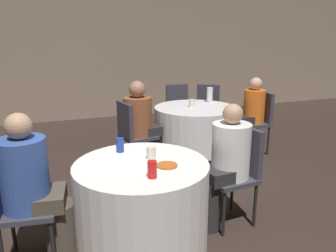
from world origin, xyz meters
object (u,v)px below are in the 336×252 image
object	(u,v)px
person_orange_shirt	(249,116)
bottle_far	(210,95)
table_far	(195,132)
pizza_plate_near	(167,166)
chair_far_east	(259,116)
person_floral_shirt	(143,124)
soda_can_red	(152,169)
chair_far_north	(178,106)
chair_far_west	(132,130)
soda_can_blue	(120,145)
chair_far_northeast	(207,106)
table_near	(142,206)
chair_near_west	(13,198)
person_white_shirt	(223,166)
chair_near_east	(238,166)
person_blue_shirt	(36,189)

from	to	relation	value
person_orange_shirt	bottle_far	distance (m)	0.65
table_far	pizza_plate_near	size ratio (longest dim) A/B	4.80
table_far	bottle_far	xyz separation A→B (m)	(0.34, 0.24, 0.48)
chair_far_east	person_floral_shirt	distance (m)	1.79
person_floral_shirt	soda_can_red	distance (m)	1.97
chair_far_north	chair_far_west	size ratio (longest dim) A/B	1.00
soda_can_blue	chair_far_northeast	bearing A→B (deg)	48.65
table_near	soda_can_blue	xyz separation A→B (m)	(-0.09, 0.32, 0.43)
chair_near_west	person_orange_shirt	size ratio (longest dim) A/B	0.80
person_orange_shirt	bottle_far	size ratio (longest dim) A/B	4.96
table_far	bottle_far	distance (m)	0.64
chair_far_east	person_floral_shirt	xyz separation A→B (m)	(-1.79, -0.02, 0.05)
chair_far_northeast	person_floral_shirt	world-z (taller)	person_floral_shirt
chair_far_east	person_white_shirt	distance (m)	2.17
chair_near_east	chair_far_east	size ratio (longest dim) A/B	1.00
chair_far_northeast	pizza_plate_near	bearing A→B (deg)	94.06
bottle_far	person_orange_shirt	bearing A→B (deg)	-37.42
chair_near_west	person_floral_shirt	bearing A→B (deg)	144.35
chair_far_west	chair_far_east	distance (m)	1.95
table_far	person_orange_shirt	size ratio (longest dim) A/B	1.03
person_floral_shirt	bottle_far	world-z (taller)	person_floral_shirt
person_white_shirt	person_blue_shirt	bearing A→B (deg)	83.46
chair_far_north	person_white_shirt	bearing A→B (deg)	84.18
chair_far_northeast	person_white_shirt	world-z (taller)	person_white_shirt
person_floral_shirt	person_blue_shirt	bearing A→B (deg)	-50.31
chair_far_north	chair_far_west	bearing A→B (deg)	54.37
chair_far_northeast	chair_near_east	bearing A→B (deg)	105.67
soda_can_red	soda_can_blue	world-z (taller)	same
chair_far_northeast	bottle_far	distance (m)	0.67
person_white_shirt	soda_can_red	world-z (taller)	person_white_shirt
chair_far_north	person_floral_shirt	size ratio (longest dim) A/B	0.78
chair_near_east	bottle_far	xyz separation A→B (m)	(0.70, 1.93, 0.30)
person_white_shirt	soda_can_blue	size ratio (longest dim) A/B	9.23
table_near	chair_near_east	distance (m)	0.96
chair_near_east	chair_far_west	world-z (taller)	same
person_white_shirt	pizza_plate_near	xyz separation A→B (m)	(-0.61, -0.20, 0.16)
pizza_plate_near	soda_can_blue	bearing A→B (deg)	119.47
person_blue_shirt	person_orange_shirt	size ratio (longest dim) A/B	1.05
person_floral_shirt	bottle_far	bearing A→B (deg)	98.16
table_near	person_blue_shirt	bearing A→B (deg)	172.27
chair_near_east	bottle_far	size ratio (longest dim) A/B	3.98
chair_near_west	soda_can_red	bearing A→B (deg)	74.19
table_near	person_white_shirt	bearing A→B (deg)	5.32
table_near	chair_near_east	size ratio (longest dim) A/B	1.17
pizza_plate_near	soda_can_blue	size ratio (longest dim) A/B	1.96
person_blue_shirt	person_orange_shirt	distance (m)	3.27
person_blue_shirt	person_white_shirt	bearing A→B (deg)	96.51
bottle_far	person_blue_shirt	bearing A→B (deg)	-141.60
chair_near_east	pizza_plate_near	xyz separation A→B (m)	(-0.77, -0.22, 0.19)
person_white_shirt	person_floral_shirt	xyz separation A→B (m)	(-0.29, 1.55, 0.02)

